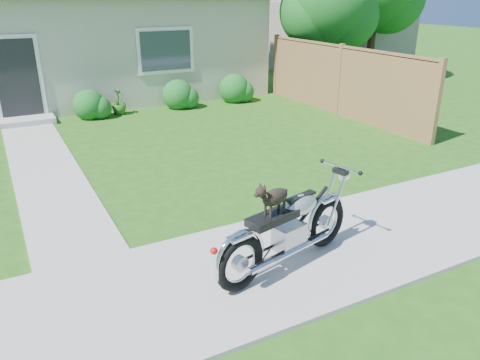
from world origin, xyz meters
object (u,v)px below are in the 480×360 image
at_px(house, 56,27).
at_px(fence, 340,80).
at_px(tree_near, 334,5).
at_px(potted_plant_right, 119,101).
at_px(motorcycle_with_dog, 289,227).

relative_size(house, fence, 1.90).
xyz_separation_m(fence, tree_near, (1.55, 2.38, 1.85)).
bearing_deg(potted_plant_right, fence, -27.43).
height_order(house, fence, house).
bearing_deg(motorcycle_with_dog, potted_plant_right, 75.37).
relative_size(potted_plant_right, motorcycle_with_dog, 0.34).
height_order(tree_near, motorcycle_with_dog, tree_near).
distance_m(potted_plant_right, motorcycle_with_dog, 8.74).
bearing_deg(house, potted_plant_right, -75.25).
bearing_deg(house, fence, -44.74).
bearing_deg(potted_plant_right, house, 104.75).
relative_size(fence, tree_near, 1.52).
height_order(potted_plant_right, motorcycle_with_dog, motorcycle_with_dog).
relative_size(house, motorcycle_with_dog, 5.75).
height_order(house, motorcycle_with_dog, house).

